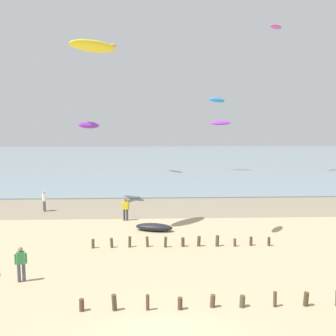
# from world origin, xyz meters

# --- Properties ---
(wet_sand_strip) EXTENTS (120.00, 7.74, 0.01)m
(wet_sand_strip) POSITION_xyz_m (0.00, 21.47, 0.00)
(wet_sand_strip) COLOR gray
(wet_sand_strip) RESTS_ON ground
(sea) EXTENTS (160.00, 70.00, 0.10)m
(sea) POSITION_xyz_m (0.00, 60.34, 0.05)
(sea) COLOR gray
(sea) RESTS_ON ground
(groyne_near) EXTENTS (14.75, 0.36, 0.70)m
(groyne_near) POSITION_xyz_m (3.58, 2.90, 0.29)
(groyne_near) COLOR brown
(groyne_near) RESTS_ON ground
(groyne_mid) EXTENTS (10.87, 0.32, 0.68)m
(groyne_mid) POSITION_xyz_m (1.48, 10.78, 0.30)
(groyne_mid) COLOR brown
(groyne_mid) RESTS_ON ground
(person_nearest_camera) EXTENTS (0.57, 0.24, 1.71)m
(person_nearest_camera) POSITION_xyz_m (-2.37, 17.13, 0.92)
(person_nearest_camera) COLOR #383842
(person_nearest_camera) RESTS_ON ground
(person_mid_beach) EXTENTS (0.38, 0.49, 1.71)m
(person_mid_beach) POSITION_xyz_m (-9.39, 20.41, 0.92)
(person_mid_beach) COLOR #4C4C56
(person_mid_beach) RESTS_ON ground
(person_by_waterline) EXTENTS (0.55, 0.31, 1.71)m
(person_by_waterline) POSITION_xyz_m (-6.57, 5.91, 0.92)
(person_by_waterline) COLOR #4C4C56
(person_by_waterline) RESTS_ON ground
(grounded_kite) EXTENTS (2.77, 1.57, 0.52)m
(grounded_kite) POSITION_xyz_m (-0.23, 14.25, 0.26)
(grounded_kite) COLOR black
(grounded_kite) RESTS_ON ground
(kite_aloft_0) EXTENTS (3.10, 1.49, 0.87)m
(kite_aloft_0) POSITION_xyz_m (9.40, 44.37, 7.09)
(kite_aloft_0) COLOR purple
(kite_aloft_3) EXTENTS (3.46, 3.44, 0.95)m
(kite_aloft_3) POSITION_xyz_m (-4.15, 14.34, 12.40)
(kite_aloft_3) COLOR yellow
(kite_aloft_4) EXTENTS (2.63, 3.45, 0.58)m
(kite_aloft_4) POSITION_xyz_m (-5.90, 41.19, 17.05)
(kite_aloft_4) COLOR orange
(kite_aloft_5) EXTENTS (2.28, 3.11, 0.86)m
(kite_aloft_5) POSITION_xyz_m (-5.98, 23.42, 7.14)
(kite_aloft_5) COLOR purple
(kite_aloft_6) EXTENTS (1.62, 1.94, 0.46)m
(kite_aloft_6) POSITION_xyz_m (3.77, 12.67, 8.88)
(kite_aloft_6) COLOR #2384D1
(kite_aloft_7) EXTENTS (2.40, 2.17, 0.68)m
(kite_aloft_7) POSITION_xyz_m (16.10, 41.24, 19.76)
(kite_aloft_7) COLOR #E54C99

